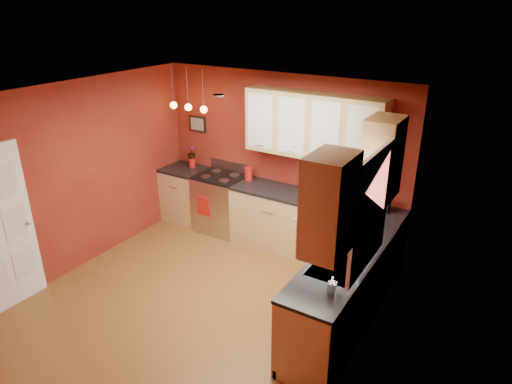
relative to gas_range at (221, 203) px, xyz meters
The scene contains 27 objects.
floor 2.08m from the gas_range, 62.94° to the right, with size 4.20×4.20×0.00m, color brown.
ceiling 2.93m from the gas_range, 62.94° to the right, with size 4.00×4.20×0.02m, color beige.
wall_back 1.27m from the gas_range, 18.02° to the left, with size 4.00×0.02×2.60m, color maroon.
wall_front 4.09m from the gas_range, 76.73° to the right, with size 4.00×0.02×2.60m, color maroon.
wall_left 2.25m from the gas_range, 120.95° to the right, with size 0.02×4.20×2.60m, color maroon.
wall_right 3.53m from the gas_range, 31.66° to the right, with size 0.02×4.20×2.60m, color maroon.
base_cabinets_back_left 0.73m from the gas_range, behind, with size 0.70×0.60×0.90m, color tan.
base_cabinets_back_right 1.65m from the gas_range, ahead, with size 2.54×0.60×0.90m, color tan.
base_cabinets_right 2.95m from the gas_range, 27.27° to the right, with size 0.60×2.10×0.90m, color tan.
counter_back_left 0.85m from the gas_range, behind, with size 0.70×0.62×0.04m, color black.
counter_back_right 1.71m from the gas_range, ahead, with size 2.54×0.62×0.04m, color black.
counter_right 2.98m from the gas_range, 27.27° to the right, with size 0.62×2.10×0.04m, color black.
gas_range is the anchor object (origin of this frame).
dishwasher_front 2.04m from the gas_range, ahead, with size 0.60×0.02×0.80m, color #BAB9BE.
sink 3.05m from the gas_range, 29.78° to the right, with size 0.50×0.70×0.33m.
window 3.48m from the gas_range, 27.40° to the right, with size 0.06×1.02×1.22m.
door_left_wall 3.22m from the gas_range, 109.27° to the right, with size 0.12×0.82×2.05m.
upper_cabinets_back 2.12m from the gas_range, ahead, with size 2.00×0.35×0.90m, color tan.
upper_cabinets_right 3.45m from the gas_range, 28.26° to the right, with size 0.35×1.95×0.90m, color tan.
wall_picture 1.36m from the gas_range, 156.09° to the left, with size 0.32×0.03×0.26m, color black.
pendant_lights 1.62m from the gas_range, behind, with size 0.71×0.11×0.66m.
red_canister 0.74m from the gas_range, 13.29° to the left, with size 0.14×0.14×0.21m.
red_vase 0.85m from the gas_range, behind, with size 0.10×0.10×0.16m, color #A71612.
flowers 0.97m from the gas_range, behind, with size 0.13×0.13×0.23m, color #A71612.
coffee_maker 2.67m from the gas_range, ahead, with size 0.16×0.16×0.23m.
soap_pump 3.44m from the gas_range, 36.00° to the right, with size 0.08×0.08×0.18m, color silver.
dish_towel 0.35m from the gas_range, 107.75° to the right, with size 0.23×0.02×0.32m, color #A71612.
Camera 1 is at (3.12, -3.69, 3.55)m, focal length 32.00 mm.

